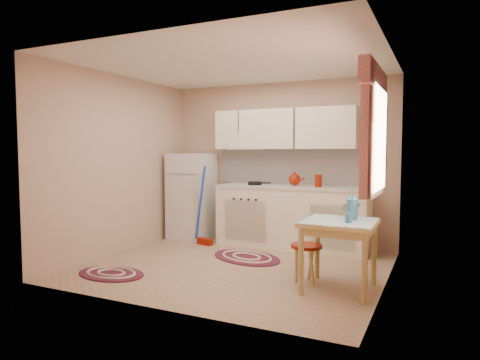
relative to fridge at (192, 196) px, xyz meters
name	(u,v)px	position (x,y,z in m)	size (l,w,h in m)	color
room_shell	(254,139)	(1.55, -1.01, 0.90)	(3.64, 3.60, 2.52)	tan
fridge	(192,196)	(0.00, 0.00, 0.00)	(0.65, 0.60, 1.40)	silver
broom	(205,206)	(0.45, -0.35, -0.10)	(0.28, 0.12, 1.20)	blue
base_cabinets	(292,218)	(1.71, 0.05, -0.26)	(2.25, 0.60, 0.88)	white
countertop	(292,187)	(1.71, 0.05, 0.20)	(2.27, 0.62, 0.04)	beige
frying_pan	(255,183)	(1.13, 0.00, 0.24)	(0.21, 0.21, 0.05)	black
red_kettle	(294,179)	(1.74, 0.05, 0.32)	(0.20, 0.18, 0.20)	maroon
red_canister	(318,181)	(2.10, 0.05, 0.30)	(0.10, 0.10, 0.16)	maroon
table	(339,256)	(2.77, -1.60, -0.34)	(0.72, 0.72, 0.72)	tan
stool	(306,263)	(2.39, -1.50, -0.49)	(0.35, 0.35, 0.42)	maroon
coffee_pot	(352,206)	(2.87, -1.48, 0.17)	(0.15, 0.13, 0.29)	#285B7B
mug	(349,219)	(2.88, -1.70, 0.07)	(0.07, 0.07, 0.10)	#285B7B
rug_center	(247,257)	(1.36, -0.81, -0.69)	(1.06, 0.71, 0.02)	maroon
rug_left	(111,274)	(0.24, -2.19, -0.69)	(0.86, 0.57, 0.02)	maroon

